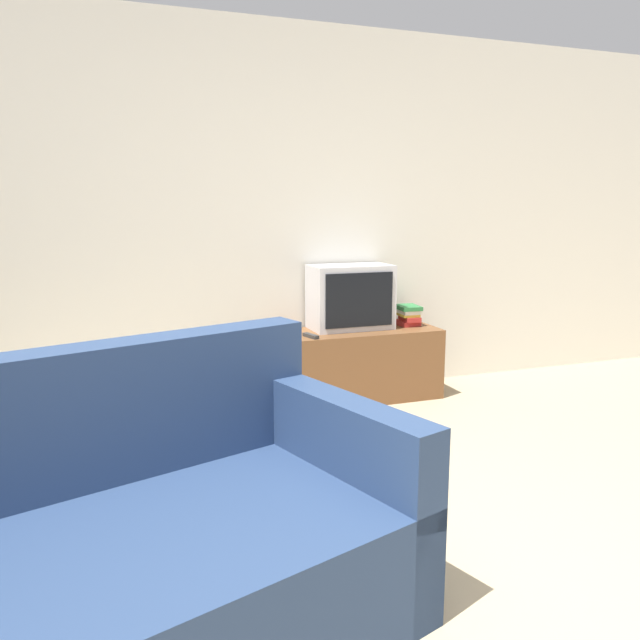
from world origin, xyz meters
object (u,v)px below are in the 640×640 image
at_px(tv_stand, 355,364).
at_px(book_stack, 408,315).
at_px(couch, 117,565).
at_px(remote_on_stand, 311,336).
at_px(television, 351,297).

distance_m(tv_stand, book_stack, 0.55).
height_order(couch, book_stack, couch).
relative_size(book_stack, remote_on_stand, 1.45).
relative_size(tv_stand, television, 2.09).
height_order(tv_stand, book_stack, book_stack).
height_order(tv_stand, remote_on_stand, remote_on_stand).
distance_m(tv_stand, couch, 2.75).
height_order(tv_stand, television, television).
distance_m(book_stack, remote_on_stand, 0.84).
relative_size(couch, book_stack, 9.13).
bearing_deg(tv_stand, book_stack, 4.91).
relative_size(television, remote_on_stand, 3.84).
bearing_deg(television, remote_on_stand, -150.55).
xyz_separation_m(couch, book_stack, (2.14, 2.20, 0.28)).
relative_size(tv_stand, remote_on_stand, 8.00).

